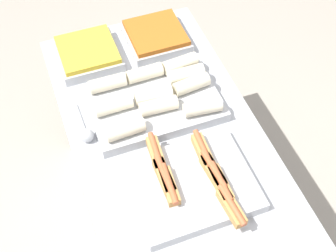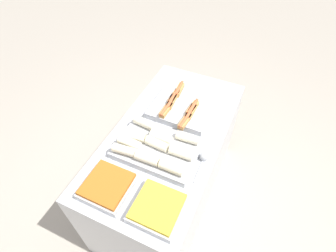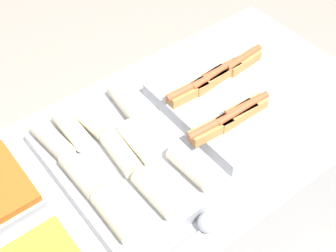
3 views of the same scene
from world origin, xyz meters
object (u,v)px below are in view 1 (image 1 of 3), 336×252
object	(u,v)px
tray_wraps	(155,99)
tray_side_back	(156,37)
serving_spoon_near	(86,134)
tray_hotdogs	(192,183)
tray_side_front	(88,54)

from	to	relation	value
tray_wraps	tray_side_back	world-z (taller)	tray_wraps
tray_side_back	serving_spoon_near	bearing A→B (deg)	-45.82
serving_spoon_near	tray_hotdogs	bearing A→B (deg)	40.52
tray_side_front	serving_spoon_near	world-z (taller)	tray_side_front
tray_hotdogs	tray_side_front	xyz separation A→B (m)	(-0.81, -0.19, 0.00)
tray_hotdogs	tray_side_back	bearing A→B (deg)	170.02
tray_wraps	tray_hotdogs	bearing A→B (deg)	-0.52
tray_hotdogs	tray_wraps	size ratio (longest dim) A/B	0.87
tray_wraps	serving_spoon_near	world-z (taller)	tray_wraps
tray_hotdogs	tray_side_back	xyz separation A→B (m)	(-0.81, 0.14, 0.00)
tray_side_back	tray_side_front	bearing A→B (deg)	-90.00
tray_wraps	tray_side_back	distance (m)	0.40
tray_hotdogs	tray_wraps	xyz separation A→B (m)	(-0.43, 0.00, 0.01)
tray_hotdogs	serving_spoon_near	world-z (taller)	tray_hotdogs
tray_side_front	tray_hotdogs	bearing A→B (deg)	13.35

